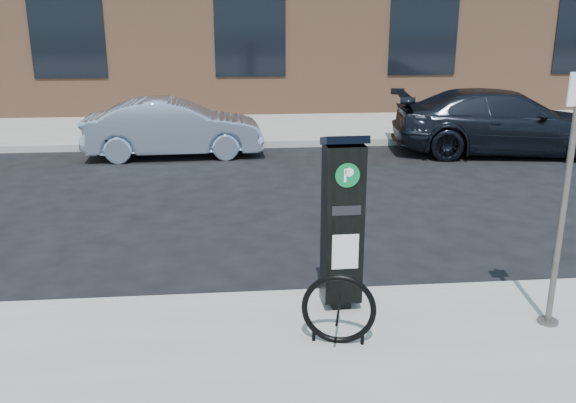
{
  "coord_description": "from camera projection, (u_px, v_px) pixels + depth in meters",
  "views": [
    {
      "loc": [
        -0.61,
        -5.77,
        2.91
      ],
      "look_at": [
        -0.02,
        0.5,
        0.99
      ],
      "focal_mm": 38.0,
      "sensor_mm": 36.0,
      "label": 1
    }
  ],
  "objects": [
    {
      "name": "ground",
      "position": [
        294.0,
        305.0,
        6.4
      ],
      "size": [
        120.0,
        120.0,
        0.0
      ],
      "primitive_type": "plane",
      "color": "black",
      "rests_on": "ground"
    },
    {
      "name": "sidewalk_far",
      "position": [
        249.0,
        107.0,
        19.71
      ],
      "size": [
        60.0,
        12.0,
        0.15
      ],
      "primitive_type": "cube",
      "color": "gray",
      "rests_on": "ground"
    },
    {
      "name": "curb_near",
      "position": [
        294.0,
        299.0,
        6.36
      ],
      "size": [
        60.0,
        0.12,
        0.16
      ],
      "primitive_type": "cube",
      "color": "#9E9B93",
      "rests_on": "ground"
    },
    {
      "name": "curb_far",
      "position": [
        258.0,
        144.0,
        14.02
      ],
      "size": [
        60.0,
        0.12,
        0.16
      ],
      "primitive_type": "cube",
      "color": "#9E9B93",
      "rests_on": "ground"
    },
    {
      "name": "parking_kiosk",
      "position": [
        342.0,
        220.0,
        5.8
      ],
      "size": [
        0.41,
        0.36,
        1.74
      ],
      "rotation": [
        0.0,
        0.0,
        0.03
      ],
      "color": "black",
      "rests_on": "sidewalk_near"
    },
    {
      "name": "sign_pole",
      "position": [
        564.0,
        203.0,
        5.38
      ],
      "size": [
        0.21,
        0.19,
        2.36
      ],
      "rotation": [
        0.0,
        0.0,
        0.08
      ],
      "color": "#514B47",
      "rests_on": "sidewalk_near"
    },
    {
      "name": "bike_rack",
      "position": [
        339.0,
        310.0,
        5.28
      ],
      "size": [
        0.65,
        0.21,
        0.65
      ],
      "rotation": [
        0.0,
        0.0,
        -0.24
      ],
      "color": "black",
      "rests_on": "sidewalk_near"
    },
    {
      "name": "car_silver",
      "position": [
        174.0,
        128.0,
        13.02
      ],
      "size": [
        3.8,
        1.48,
        1.23
      ],
      "primitive_type": "imported",
      "rotation": [
        0.0,
        0.0,
        1.62
      ],
      "color": "#A0B1CB",
      "rests_on": "ground"
    },
    {
      "name": "car_dark",
      "position": [
        504.0,
        122.0,
        13.26
      ],
      "size": [
        5.02,
        2.6,
        1.39
      ],
      "primitive_type": "imported",
      "rotation": [
        0.0,
        0.0,
        1.43
      ],
      "color": "black",
      "rests_on": "ground"
    }
  ]
}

